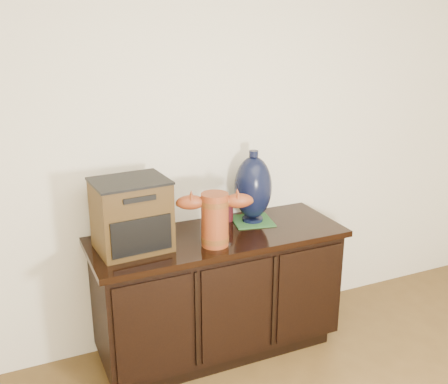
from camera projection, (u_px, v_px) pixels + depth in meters
name	position (u px, v px, depth m)	size (l,w,h in m)	color
sideboard	(218.00, 292.00, 3.09)	(1.46, 0.56, 0.75)	black
terracotta_vessel	(215.00, 216.00, 2.78)	(0.41, 0.20, 0.29)	brown
tv_radio	(131.00, 215.00, 2.73)	(0.40, 0.33, 0.38)	#36240D
green_mat	(252.00, 221.00, 3.17)	(0.23, 0.23, 0.01)	#285A2A
lamp_base	(253.00, 188.00, 3.10)	(0.26, 0.26, 0.43)	black
spray_can	(229.00, 209.00, 3.15)	(0.05, 0.05, 0.16)	#580F18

